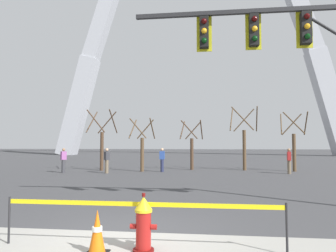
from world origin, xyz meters
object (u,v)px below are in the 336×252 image
traffic_signal_gantry (322,50)px  pedestrian_walking_left (63,160)px  pedestrian_walking_right (107,160)px  fire_hydrant (144,224)px  pedestrian_standing_center (162,160)px  monument_arch (198,23)px  traffic_cone_by_hydrant (97,232)px  pedestrian_near_trees (289,161)px

traffic_signal_gantry → pedestrian_walking_left: (-12.44, 10.61, -3.59)m
traffic_signal_gantry → pedestrian_walking_right: (-9.54, 10.63, -3.59)m
fire_hydrant → pedestrian_walking_right: (-5.30, 14.22, 0.35)m
pedestrian_standing_center → pedestrian_walking_right: same height
pedestrian_standing_center → pedestrian_walking_right: 3.65m
fire_hydrant → pedestrian_walking_right: bearing=110.4°
pedestrian_walking_left → monument_arch: bearing=77.4°
fire_hydrant → traffic_cone_by_hydrant: bearing=-163.6°
traffic_signal_gantry → fire_hydrant: bearing=-139.8°
monument_arch → pedestrian_walking_left: size_ratio=33.35×
traffic_signal_gantry → pedestrian_walking_right: size_ratio=4.92×
fire_hydrant → pedestrian_standing_center: pedestrian_standing_center is taller
traffic_cone_by_hydrant → traffic_signal_gantry: size_ratio=0.09×
traffic_signal_gantry → monument_arch: size_ratio=0.15×
traffic_signal_gantry → monument_arch: 49.04m
monument_arch → pedestrian_near_trees: size_ratio=33.35×
fire_hydrant → pedestrian_near_trees: size_ratio=0.62×
pedestrian_near_trees → traffic_signal_gantry: bearing=-99.3°
monument_arch → pedestrian_walking_left: monument_arch is taller
pedestrian_walking_right → traffic_cone_by_hydrant: bearing=-72.5°
traffic_cone_by_hydrant → pedestrian_walking_left: 16.23m
fire_hydrant → pedestrian_walking_left: pedestrian_walking_left is taller
pedestrian_near_trees → traffic_cone_by_hydrant: bearing=-114.1°
pedestrian_walking_left → pedestrian_walking_right: same height
pedestrian_standing_center → pedestrian_walking_right: bearing=-157.0°
fire_hydrant → pedestrian_walking_right: pedestrian_walking_right is taller
monument_arch → pedestrian_standing_center: monument_arch is taller
pedestrian_standing_center → pedestrian_near_trees: (8.07, -0.49, 0.00)m
pedestrian_standing_center → pedestrian_walking_right: (-3.36, -1.43, 0.00)m
monument_arch → pedestrian_standing_center: bearing=-92.5°
fire_hydrant → monument_arch: bearing=90.6°
traffic_signal_gantry → pedestrian_walking_left: traffic_signal_gantry is taller
traffic_cone_by_hydrant → pedestrian_walking_right: size_ratio=0.46×
traffic_cone_by_hydrant → pedestrian_standing_center: 15.92m
fire_hydrant → pedestrian_walking_left: (-8.20, 14.19, 0.35)m
fire_hydrant → pedestrian_near_trees: 16.36m
traffic_cone_by_hydrant → traffic_signal_gantry: (4.99, 3.81, 4.05)m
pedestrian_walking_right → monument_arch: bearing=82.0°
pedestrian_near_trees → pedestrian_walking_left: bearing=-176.2°
fire_hydrant → pedestrian_standing_center: size_ratio=0.62×
traffic_cone_by_hydrant → pedestrian_walking_left: (-7.45, 14.41, 0.46)m
traffic_signal_gantry → pedestrian_walking_right: 14.73m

